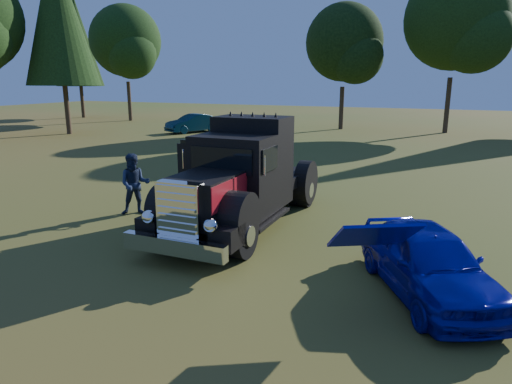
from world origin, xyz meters
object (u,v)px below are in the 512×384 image
(spectator_near, at_px, (191,187))
(hotrod_coupe, at_px, (428,261))
(diamond_t_truck, at_px, (240,182))
(spectator_far, at_px, (135,184))
(distant_teal_car, at_px, (193,123))

(spectator_near, bearing_deg, hotrod_coupe, -91.37)
(diamond_t_truck, relative_size, spectator_far, 3.82)
(spectator_far, bearing_deg, distant_teal_car, 81.71)
(spectator_near, height_order, spectator_far, spectator_far)
(spectator_near, relative_size, distant_teal_car, 0.41)
(hotrod_coupe, height_order, spectator_near, hotrod_coupe)
(distant_teal_car, bearing_deg, spectator_near, -32.96)
(diamond_t_truck, bearing_deg, distant_teal_car, 124.20)
(diamond_t_truck, bearing_deg, spectator_near, 167.83)
(diamond_t_truck, xyz_separation_m, spectator_far, (-3.43, -0.18, -0.34))
(spectator_near, bearing_deg, diamond_t_truck, -81.70)
(diamond_t_truck, height_order, spectator_near, diamond_t_truck)
(spectator_far, distance_m, distant_teal_car, 22.06)
(spectator_near, relative_size, spectator_far, 0.93)
(hotrod_coupe, distance_m, spectator_near, 7.40)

